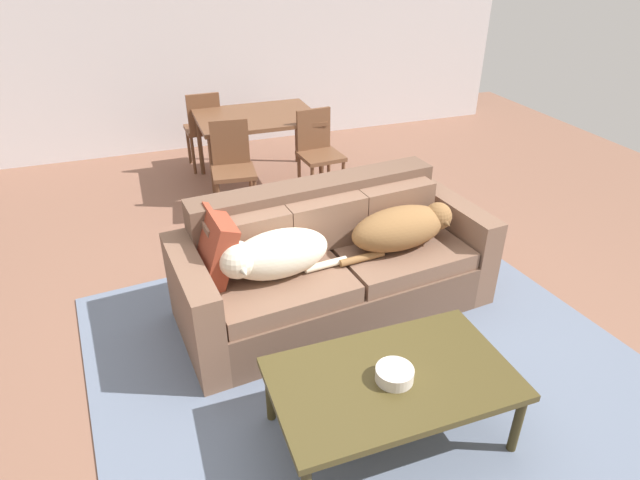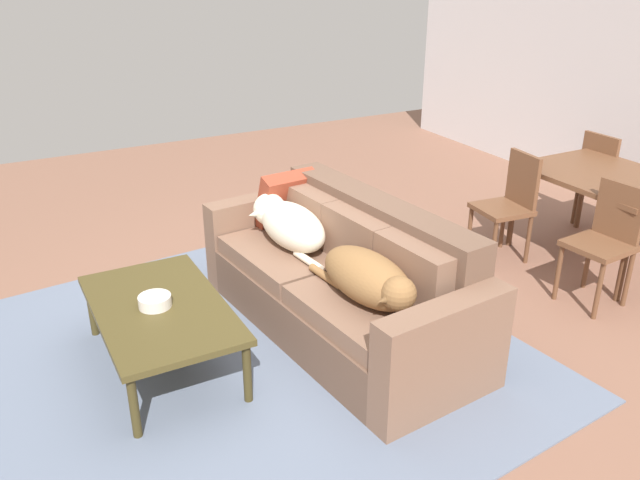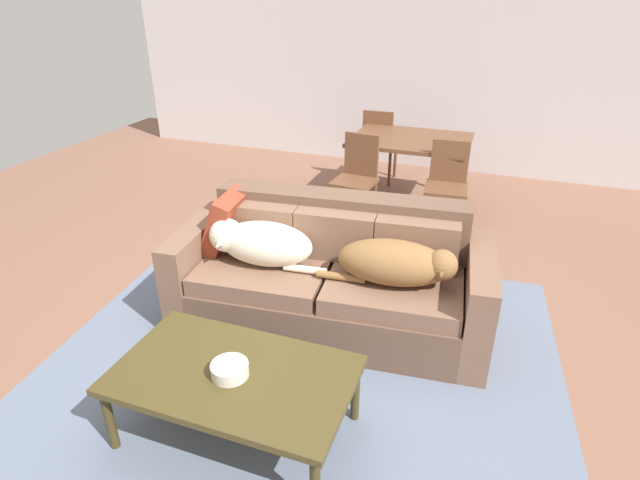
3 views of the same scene
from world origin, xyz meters
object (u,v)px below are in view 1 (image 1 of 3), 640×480
coffee_table (392,382)px  bowl_on_coffee_table (395,374)px  dining_table (257,122)px  dining_chair_near_left (232,164)px  dining_chair_far_left (204,126)px  dog_on_left_cushion (273,255)px  dog_on_right_cushion (403,227)px  dining_chair_near_right (318,149)px  couch (332,265)px  throw_pillow_by_left_arm (213,248)px

coffee_table → bowl_on_coffee_table: 0.08m
coffee_table → dining_table: dining_table is taller
dining_chair_near_left → dining_chair_far_left: dining_chair_far_left is taller
dining_chair_near_left → dining_table: bearing=63.4°
dog_on_left_cushion → coffee_table: dog_on_left_cushion is taller
dog_on_left_cushion → dining_table: dog_on_left_cushion is taller
dog_on_left_cushion → dog_on_right_cushion: size_ratio=0.95×
dog_on_right_cushion → dining_chair_near_right: (0.07, 1.96, -0.12)m
couch → throw_pillow_by_left_arm: bearing=176.2°
dog_on_left_cushion → dining_chair_far_left: size_ratio=0.94×
dining_chair_near_right → dog_on_left_cushion: bearing=-121.6°
coffee_table → dining_chair_far_left: 4.19m
throw_pillow_by_left_arm → dining_chair_far_left: 3.03m
bowl_on_coffee_table → dining_chair_near_right: bearing=77.5°
dog_on_right_cushion → dining_table: bearing=93.8°
dining_table → dog_on_left_cushion: bearing=-101.8°
coffee_table → bowl_on_coffee_table: bowl_on_coffee_table is taller
coffee_table → bowl_on_coffee_table: (-0.00, -0.02, 0.08)m
dog_on_left_cushion → dining_table: bearing=72.6°
dining_chair_near_left → dining_chair_near_right: dining_chair_near_left is taller
couch → dining_chair_near_left: size_ratio=2.53×
coffee_table → couch: bearing=83.9°
dog_on_right_cushion → dining_chair_near_left: 2.06m
couch → dining_chair_far_left: (-0.42, 2.97, 0.16)m
dog_on_left_cushion → throw_pillow_by_left_arm: bearing=150.0°
coffee_table → bowl_on_coffee_table: bearing=-98.9°
bowl_on_coffee_table → dining_chair_near_right: dining_chair_near_right is taller
dining_table → bowl_on_coffee_table: bearing=-93.1°
dining_table → throw_pillow_by_left_arm: bearing=-110.1°
throw_pillow_by_left_arm → dining_table: bearing=69.9°
coffee_table → dining_chair_far_left: dining_chair_far_left is taller
dining_chair_near_left → dining_chair_far_left: bearing=99.6°
dining_chair_near_right → dining_chair_far_left: (-0.97, 1.13, 0.00)m
dining_table → dining_chair_far_left: bearing=130.5°
coffee_table → dining_chair_near_left: (-0.21, 2.98, 0.11)m
dog_on_right_cushion → dining_table: 2.55m
dog_on_right_cushion → dining_chair_far_left: size_ratio=0.99×
dog_on_right_cushion → dining_chair_near_left: bearing=108.1°
couch → dining_chair_near_right: dining_chair_near_right is taller
dog_on_left_cushion → dining_chair_near_right: size_ratio=0.96×
dog_on_right_cushion → dining_chair_far_left: 3.22m
dog_on_left_cushion → dining_chair_near_left: 1.96m
dog_on_left_cushion → dining_chair_near_left: size_ratio=0.95×
dog_on_left_cushion → dining_table: size_ratio=0.69×
throw_pillow_by_left_arm → dining_chair_far_left: size_ratio=0.49×
bowl_on_coffee_table → dining_table: bearing=86.9°
dining_chair_near_left → dog_on_right_cushion: bearing=-60.3°
throw_pillow_by_left_arm → coffee_table: (0.69, -1.19, -0.28)m
couch → throw_pillow_by_left_arm: size_ratio=5.17×
coffee_table → dining_table: bearing=86.9°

